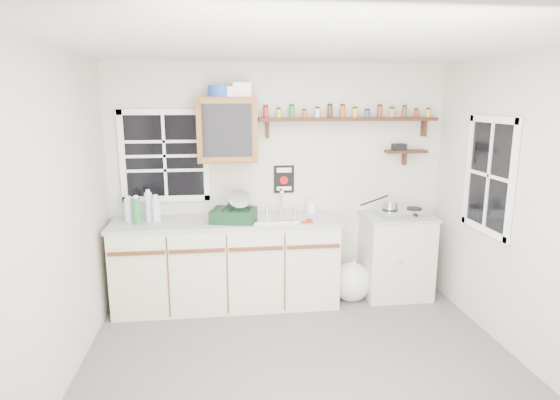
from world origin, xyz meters
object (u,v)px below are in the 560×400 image
(right_cabinet, at_px, (396,255))
(upper_cabinet, at_px, (227,130))
(dish_rack, at_px, (235,211))
(hotplate, at_px, (402,212))
(spice_shelf, at_px, (347,118))
(main_cabinet, at_px, (227,262))

(right_cabinet, relative_size, upper_cabinet, 1.40)
(upper_cabinet, distance_m, dish_rack, 0.83)
(upper_cabinet, xyz_separation_m, hotplate, (1.84, -0.14, -0.88))
(spice_shelf, distance_m, hotplate, 1.16)
(main_cabinet, xyz_separation_m, dish_rack, (0.09, -0.07, 0.56))
(right_cabinet, height_order, dish_rack, dish_rack)
(main_cabinet, bearing_deg, dish_rack, -38.28)
(main_cabinet, bearing_deg, hotplate, 0.17)
(upper_cabinet, relative_size, dish_rack, 1.31)
(upper_cabinet, bearing_deg, hotplate, -4.31)
(dish_rack, height_order, hotplate, dish_rack)
(dish_rack, distance_m, hotplate, 1.78)
(right_cabinet, relative_size, hotplate, 1.59)
(main_cabinet, height_order, spice_shelf, spice_shelf)
(right_cabinet, relative_size, dish_rack, 1.83)
(main_cabinet, bearing_deg, upper_cabinet, 76.32)
(right_cabinet, bearing_deg, main_cabinet, -179.21)
(right_cabinet, relative_size, spice_shelf, 0.48)
(hotplate, bearing_deg, spice_shelf, 152.46)
(spice_shelf, relative_size, hotplate, 3.34)
(main_cabinet, distance_m, hotplate, 1.93)
(spice_shelf, bearing_deg, right_cabinet, -19.20)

